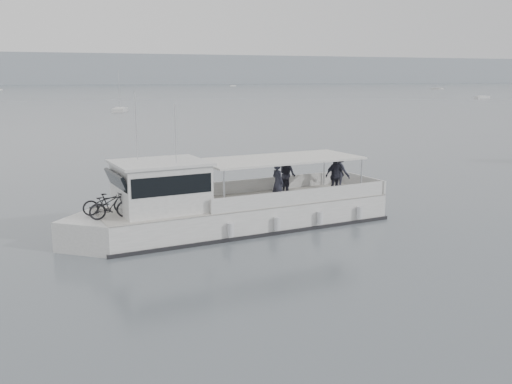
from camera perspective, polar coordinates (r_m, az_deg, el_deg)
name	(u,v)px	position (r m, az deg, el deg)	size (l,w,h in m)	color
ground	(139,219)	(28.04, -11.66, -2.67)	(1400.00, 1400.00, 0.00)	#565F66
headland	(37,69)	(586.95, -21.02, 11.39)	(1400.00, 90.00, 28.00)	#939EA8
tour_boat	(219,208)	(25.23, -3.72, -1.61)	(15.19, 5.13, 6.32)	white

